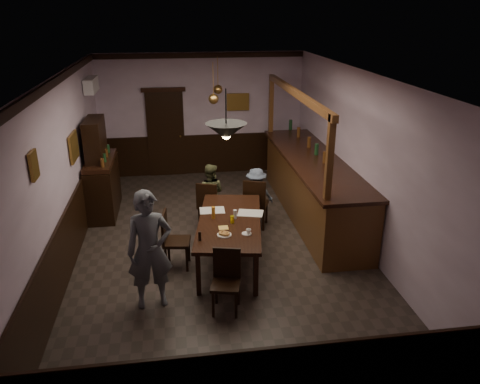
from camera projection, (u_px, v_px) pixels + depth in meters
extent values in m
cube|color=#2D2621|center=(220.00, 245.00, 8.41)|extent=(5.00, 8.00, 0.01)
cube|color=white|center=(217.00, 74.00, 7.30)|extent=(5.00, 8.00, 0.01)
cube|color=#B39AB2|center=(202.00, 115.00, 11.53)|extent=(5.00, 0.01, 3.00)
cube|color=#B39AB2|center=(264.00, 306.00, 4.18)|extent=(5.00, 0.01, 3.00)
cube|color=#B39AB2|center=(64.00, 173.00, 7.52)|extent=(0.01, 8.00, 3.00)
cube|color=#B39AB2|center=(360.00, 159.00, 8.19)|extent=(0.01, 8.00, 3.00)
cube|color=black|center=(230.00, 222.00, 7.63)|extent=(1.35, 2.34, 0.06)
cube|color=black|center=(198.00, 274.00, 6.83)|extent=(0.07, 0.07, 0.69)
cube|color=black|center=(256.00, 275.00, 6.81)|extent=(0.07, 0.07, 0.69)
cube|color=black|center=(210.00, 216.00, 8.72)|extent=(0.07, 0.07, 0.69)
cube|color=black|center=(255.00, 217.00, 8.71)|extent=(0.07, 0.07, 0.69)
cube|color=black|center=(209.00, 205.00, 9.00)|extent=(0.51, 0.51, 0.05)
cube|color=black|center=(207.00, 196.00, 8.74)|extent=(0.39, 0.17, 0.48)
cube|color=black|center=(220.00, 213.00, 9.20)|extent=(0.04, 0.04, 0.41)
cube|color=black|center=(204.00, 212.00, 9.26)|extent=(0.04, 0.04, 0.41)
cube|color=black|center=(216.00, 220.00, 8.90)|extent=(0.04, 0.04, 0.41)
cube|color=black|center=(199.00, 218.00, 8.97)|extent=(0.04, 0.04, 0.41)
cube|color=black|center=(256.00, 204.00, 8.97)|extent=(0.56, 0.56, 0.05)
cube|color=black|center=(254.00, 194.00, 8.69)|extent=(0.42, 0.19, 0.51)
cube|color=black|center=(266.00, 213.00, 9.18)|extent=(0.04, 0.04, 0.44)
cube|color=black|center=(249.00, 211.00, 9.25)|extent=(0.04, 0.04, 0.44)
cube|color=black|center=(263.00, 220.00, 8.87)|extent=(0.04, 0.04, 0.44)
cube|color=black|center=(245.00, 218.00, 8.94)|extent=(0.04, 0.04, 0.44)
cube|color=black|center=(226.00, 285.00, 6.44)|extent=(0.47, 0.47, 0.05)
cube|color=black|center=(227.00, 263.00, 6.51)|extent=(0.39, 0.13, 0.46)
cube|color=black|center=(213.00, 304.00, 6.39)|extent=(0.04, 0.04, 0.40)
cube|color=black|center=(236.00, 306.00, 6.36)|extent=(0.04, 0.04, 0.40)
cube|color=black|center=(216.00, 291.00, 6.68)|extent=(0.04, 0.04, 0.40)
cube|color=black|center=(238.00, 292.00, 6.65)|extent=(0.04, 0.04, 0.40)
cube|color=black|center=(177.00, 242.00, 7.56)|extent=(0.47, 0.47, 0.05)
cube|color=black|center=(164.00, 227.00, 7.46)|extent=(0.10, 0.42, 0.49)
cube|color=black|center=(187.00, 260.00, 7.49)|extent=(0.04, 0.04, 0.43)
cube|color=black|center=(189.00, 249.00, 7.81)|extent=(0.04, 0.04, 0.43)
cube|color=black|center=(166.00, 260.00, 7.49)|extent=(0.04, 0.04, 0.43)
cube|color=black|center=(169.00, 249.00, 7.80)|extent=(0.04, 0.04, 0.43)
imported|color=slate|center=(150.00, 250.00, 6.44)|extent=(0.68, 0.50, 1.73)
imported|color=brown|center=(210.00, 193.00, 9.12)|extent=(0.69, 0.61, 1.19)
imported|color=slate|center=(256.00, 196.00, 9.12)|extent=(0.77, 0.51, 1.11)
cube|color=silver|center=(212.00, 210.00, 7.97)|extent=(0.43, 0.31, 0.01)
cube|color=silver|center=(250.00, 213.00, 7.86)|extent=(0.49, 0.40, 0.01)
cube|color=#EBBA56|center=(223.00, 228.00, 7.35)|extent=(0.17, 0.17, 0.00)
cylinder|color=white|center=(247.00, 234.00, 7.15)|extent=(0.15, 0.15, 0.01)
imported|color=white|center=(249.00, 231.00, 7.12)|extent=(0.09, 0.09, 0.07)
cylinder|color=white|center=(224.00, 235.00, 7.11)|extent=(0.22, 0.22, 0.01)
torus|color=#C68C47|center=(223.00, 233.00, 7.10)|extent=(0.13, 0.13, 0.04)
torus|color=#C68C47|center=(226.00, 234.00, 7.08)|extent=(0.13, 0.13, 0.04)
cylinder|color=yellow|center=(232.00, 219.00, 7.50)|extent=(0.07, 0.07, 0.12)
cylinder|color=#BF721E|center=(213.00, 213.00, 7.65)|extent=(0.06, 0.06, 0.20)
cylinder|color=silver|center=(235.00, 214.00, 7.65)|extent=(0.06, 0.06, 0.15)
cylinder|color=black|center=(200.00, 236.00, 6.93)|extent=(0.04, 0.04, 0.14)
cube|color=black|center=(103.00, 188.00, 9.57)|extent=(0.53, 1.49, 1.06)
cube|color=black|center=(100.00, 161.00, 9.35)|extent=(0.51, 1.43, 0.08)
cube|color=black|center=(95.00, 140.00, 9.19)|extent=(0.32, 0.96, 0.85)
cube|color=#4B2B14|center=(313.00, 188.00, 9.40)|extent=(0.95, 4.45, 1.17)
cube|color=black|center=(313.00, 160.00, 9.18)|extent=(1.06, 4.56, 0.06)
cube|color=#4B2B14|center=(296.00, 93.00, 8.64)|extent=(0.10, 4.35, 0.12)
cube|color=#4B2B14|center=(331.00, 161.00, 6.93)|extent=(0.10, 0.10, 1.38)
cube|color=#4B2B14|center=(272.00, 105.00, 10.83)|extent=(0.10, 0.10, 1.38)
cube|color=black|center=(166.00, 134.00, 11.53)|extent=(0.90, 0.06, 2.10)
cube|color=white|center=(91.00, 85.00, 9.85)|extent=(0.20, 0.85, 0.30)
cube|color=olive|center=(34.00, 165.00, 5.81)|extent=(0.04, 0.28, 0.36)
cube|color=olive|center=(74.00, 147.00, 8.18)|extent=(0.04, 0.62, 0.48)
cube|color=olive|center=(238.00, 102.00, 11.51)|extent=(0.55, 0.04, 0.42)
cylinder|color=black|center=(226.00, 110.00, 6.15)|extent=(0.02, 0.02, 0.57)
cone|color=black|center=(226.00, 131.00, 6.25)|extent=(0.56, 0.56, 0.22)
sphere|color=#FFD88C|center=(226.00, 135.00, 6.27)|extent=(0.12, 0.12, 0.12)
cylinder|color=#BF8C3F|center=(213.00, 81.00, 9.05)|extent=(0.02, 0.02, 0.70)
cone|color=#BF8C3F|center=(214.00, 99.00, 9.17)|extent=(0.20, 0.20, 0.22)
sphere|color=#FFD88C|center=(214.00, 101.00, 9.19)|extent=(0.12, 0.12, 0.12)
cylinder|color=#BF8C3F|center=(218.00, 73.00, 10.08)|extent=(0.02, 0.02, 0.70)
cone|color=#BF8C3F|center=(218.00, 89.00, 10.21)|extent=(0.20, 0.20, 0.22)
sphere|color=#FFD88C|center=(218.00, 92.00, 10.23)|extent=(0.12, 0.12, 0.12)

